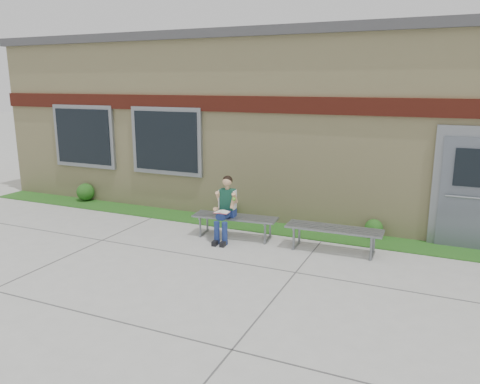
% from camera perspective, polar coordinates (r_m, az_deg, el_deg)
% --- Properties ---
extents(ground, '(80.00, 80.00, 0.00)m').
position_cam_1_polar(ground, '(7.77, -1.49, -9.96)').
color(ground, '#9E9E99').
rests_on(ground, ground).
extents(grass_strip, '(16.00, 0.80, 0.02)m').
position_cam_1_polar(grass_strip, '(10.03, 4.89, -4.52)').
color(grass_strip, '#134715').
rests_on(grass_strip, ground).
extents(school_building, '(16.20, 6.22, 4.20)m').
position_cam_1_polar(school_building, '(12.85, 10.08, 8.75)').
color(school_building, beige).
rests_on(school_building, ground).
extents(bench_left, '(1.74, 0.63, 0.44)m').
position_cam_1_polar(bench_left, '(9.41, -0.62, -3.56)').
color(bench_left, slate).
rests_on(bench_left, ground).
extents(bench_right, '(1.77, 0.53, 0.46)m').
position_cam_1_polar(bench_right, '(8.81, 11.36, -4.94)').
color(bench_right, slate).
rests_on(bench_right, ground).
extents(girl, '(0.47, 0.76, 1.27)m').
position_cam_1_polar(girl, '(9.20, -1.77, -1.83)').
color(girl, navy).
rests_on(girl, ground).
extents(shrub_west, '(0.46, 0.46, 0.46)m').
position_cam_1_polar(shrub_west, '(12.95, -18.31, 0.00)').
color(shrub_west, '#134715').
rests_on(shrub_west, grass_strip).
extents(shrub_mid, '(0.35, 0.35, 0.35)m').
position_cam_1_polar(shrub_mid, '(10.67, -1.33, -2.34)').
color(shrub_mid, '#134715').
rests_on(shrub_mid, grass_strip).
extents(shrub_east, '(0.36, 0.36, 0.36)m').
position_cam_1_polar(shrub_east, '(9.80, 15.99, -4.26)').
color(shrub_east, '#134715').
rests_on(shrub_east, grass_strip).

